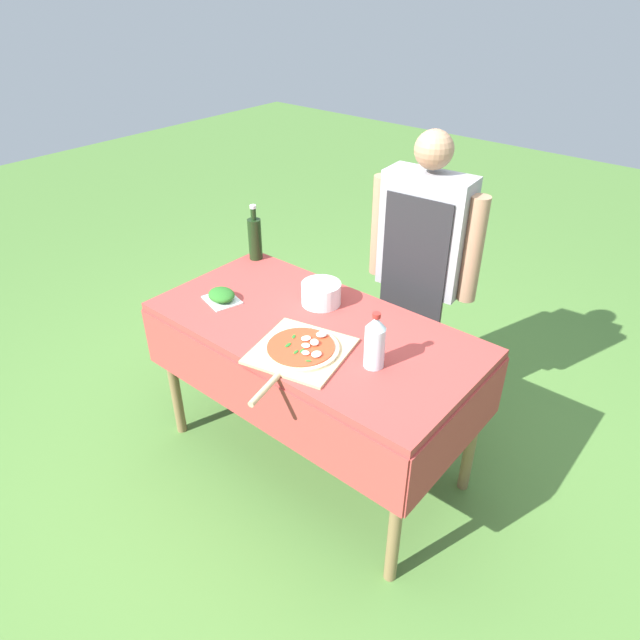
# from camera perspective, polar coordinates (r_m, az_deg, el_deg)

# --- Properties ---
(ground_plane) EXTENTS (12.00, 12.00, 0.00)m
(ground_plane) POSITION_cam_1_polar(r_m,az_deg,el_deg) (2.92, -0.56, -13.45)
(ground_plane) COLOR #517F38
(prep_table) EXTENTS (1.45, 0.74, 0.78)m
(prep_table) POSITION_cam_1_polar(r_m,az_deg,el_deg) (2.48, -0.64, -2.43)
(prep_table) COLOR #A83D38
(prep_table) RESTS_ON ground
(person_cook) EXTENTS (0.56, 0.21, 1.50)m
(person_cook) POSITION_cam_1_polar(r_m,az_deg,el_deg) (2.77, 10.16, 5.83)
(person_cook) COLOR #70604C
(person_cook) RESTS_ON ground
(pizza_on_peel) EXTENTS (0.42, 0.57, 0.05)m
(pizza_on_peel) POSITION_cam_1_polar(r_m,az_deg,el_deg) (2.25, -1.99, -3.05)
(pizza_on_peel) COLOR #D1B27F
(pizza_on_peel) RESTS_ON prep_table
(oil_bottle) EXTENTS (0.07, 0.07, 0.29)m
(oil_bottle) POSITION_cam_1_polar(r_m,az_deg,el_deg) (2.96, -6.53, 8.18)
(oil_bottle) COLOR black
(oil_bottle) RESTS_ON prep_table
(water_bottle) EXTENTS (0.08, 0.08, 0.23)m
(water_bottle) POSITION_cam_1_polar(r_m,az_deg,el_deg) (2.14, 5.51, -2.16)
(water_bottle) COLOR silver
(water_bottle) RESTS_ON prep_table
(herb_container) EXTENTS (0.19, 0.17, 0.05)m
(herb_container) POSITION_cam_1_polar(r_m,az_deg,el_deg) (2.63, -9.82, 2.42)
(herb_container) COLOR silver
(herb_container) RESTS_ON prep_table
(mixing_tub) EXTENTS (0.18, 0.18, 0.10)m
(mixing_tub) POSITION_cam_1_polar(r_m,az_deg,el_deg) (2.56, 0.12, 2.68)
(mixing_tub) COLOR silver
(mixing_tub) RESTS_ON prep_table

